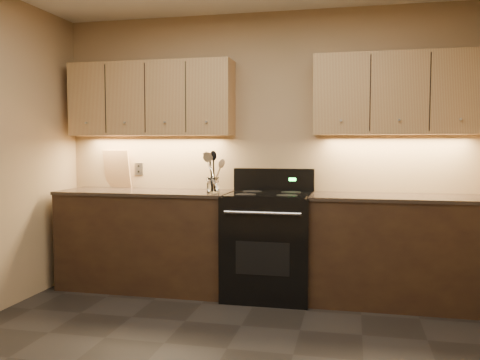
{
  "coord_description": "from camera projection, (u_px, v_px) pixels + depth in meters",
  "views": [
    {
      "loc": [
        0.8,
        -2.77,
        1.36
      ],
      "look_at": [
        -0.13,
        1.45,
        1.06
      ],
      "focal_mm": 38.0,
      "sensor_mm": 36.0,
      "label": 1
    }
  ],
  "objects": [
    {
      "name": "wall_back",
      "position": [
        266.0,
        151.0,
        4.82
      ],
      "size": [
        4.0,
        0.04,
        2.6
      ],
      "primitive_type": "cube",
      "color": "tan",
      "rests_on": "ground"
    },
    {
      "name": "counter_left",
      "position": [
        147.0,
        239.0,
        4.82
      ],
      "size": [
        1.62,
        0.62,
        0.93
      ],
      "color": "black",
      "rests_on": "ground"
    },
    {
      "name": "counter_right",
      "position": [
        396.0,
        250.0,
        4.33
      ],
      "size": [
        1.46,
        0.62,
        0.93
      ],
      "color": "black",
      "rests_on": "ground"
    },
    {
      "name": "stove",
      "position": [
        269.0,
        243.0,
        4.55
      ],
      "size": [
        0.76,
        0.68,
        1.14
      ],
      "color": "black",
      "rests_on": "ground"
    },
    {
      "name": "upper_cab_left",
      "position": [
        151.0,
        99.0,
        4.88
      ],
      "size": [
        1.6,
        0.3,
        0.7
      ],
      "primitive_type": "cube",
      "color": "tan",
      "rests_on": "wall_back"
    },
    {
      "name": "upper_cab_right",
      "position": [
        398.0,
        94.0,
        4.38
      ],
      "size": [
        1.44,
        0.3,
        0.7
      ],
      "primitive_type": "cube",
      "color": "tan",
      "rests_on": "wall_back"
    },
    {
      "name": "outlet_plate",
      "position": [
        139.0,
        169.0,
        5.11
      ],
      "size": [
        0.08,
        0.01,
        0.12
      ],
      "primitive_type": "cube",
      "color": "#B2B5BA",
      "rests_on": "wall_back"
    },
    {
      "name": "utensil_crock",
      "position": [
        213.0,
        186.0,
        4.56
      ],
      "size": [
        0.14,
        0.14,
        0.14
      ],
      "color": "white",
      "rests_on": "counter_left"
    },
    {
      "name": "cutting_board",
      "position": [
        117.0,
        169.0,
        5.12
      ],
      "size": [
        0.31,
        0.14,
        0.38
      ],
      "primitive_type": "cube",
      "rotation": [
        0.16,
        0.0,
        -0.2
      ],
      "color": "tan",
      "rests_on": "counter_left"
    },
    {
      "name": "wooden_spoon",
      "position": [
        211.0,
        175.0,
        4.56
      ],
      "size": [
        0.16,
        0.07,
        0.3
      ],
      "primitive_type": null,
      "rotation": [
        -0.03,
        0.37,
        0.06
      ],
      "color": "tan",
      "rests_on": "utensil_crock"
    },
    {
      "name": "black_spoon",
      "position": [
        214.0,
        171.0,
        4.58
      ],
      "size": [
        0.07,
        0.11,
        0.36
      ],
      "primitive_type": null,
      "rotation": [
        0.13,
        0.01,
        0.02
      ],
      "color": "black",
      "rests_on": "utensil_crock"
    },
    {
      "name": "black_turner",
      "position": [
        213.0,
        171.0,
        4.53
      ],
      "size": [
        0.15,
        0.17,
        0.37
      ],
      "primitive_type": null,
      "rotation": [
        -0.24,
        -0.07,
        0.32
      ],
      "color": "black",
      "rests_on": "utensil_crock"
    },
    {
      "name": "steel_spatula",
      "position": [
        217.0,
        170.0,
        4.55
      ],
      "size": [
        0.24,
        0.18,
        0.39
      ],
      "primitive_type": null,
      "rotation": [
        -0.05,
        -0.41,
        -0.38
      ],
      "color": "silver",
      "rests_on": "utensil_crock"
    },
    {
      "name": "steel_skimmer",
      "position": [
        217.0,
        173.0,
        4.52
      ],
      "size": [
        0.18,
        0.1,
        0.35
      ],
      "primitive_type": null,
      "rotation": [
        0.0,
        -0.25,
        0.04
      ],
      "color": "silver",
      "rests_on": "utensil_crock"
    }
  ]
}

